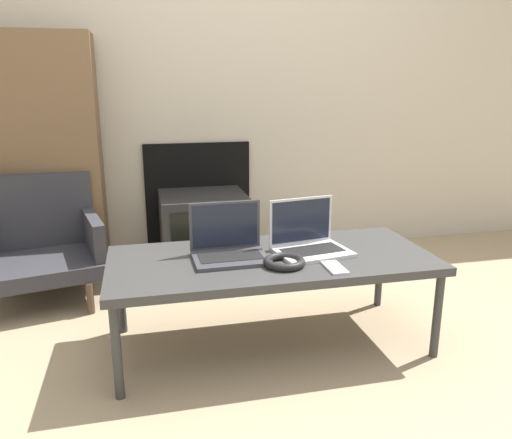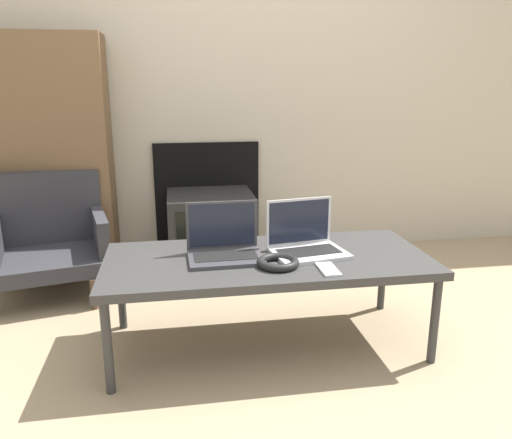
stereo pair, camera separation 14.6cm
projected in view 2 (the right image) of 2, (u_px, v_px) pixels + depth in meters
The scene contains 10 objects.
ground_plane at pixel (286, 394), 1.87m from camera, with size 14.00×14.00×0.00m, color #998466.
wall_back at pixel (229, 57), 3.15m from camera, with size 7.00×0.08×2.60m.
table at pixel (267, 263), 2.14m from camera, with size 1.38×0.61×0.41m.
laptop_left at pixel (224, 245), 2.12m from camera, with size 0.31×0.24×0.23m.
laptop_right at pixel (305, 241), 2.18m from camera, with size 0.34×0.28×0.23m.
headphones at pixel (278, 262), 2.01m from camera, with size 0.17×0.17×0.03m.
phone at pixel (328, 269), 1.97m from camera, with size 0.07×0.15×0.01m.
tv at pixel (211, 230), 3.13m from camera, with size 0.52×0.48×0.47m.
armchair at pixel (49, 235), 2.75m from camera, with size 0.69×0.66×0.65m.
bookshelf at pixel (34, 158), 2.93m from camera, with size 0.88×0.32×1.40m.
Camera 2 is at (-0.38, -1.59, 1.13)m, focal length 35.00 mm.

